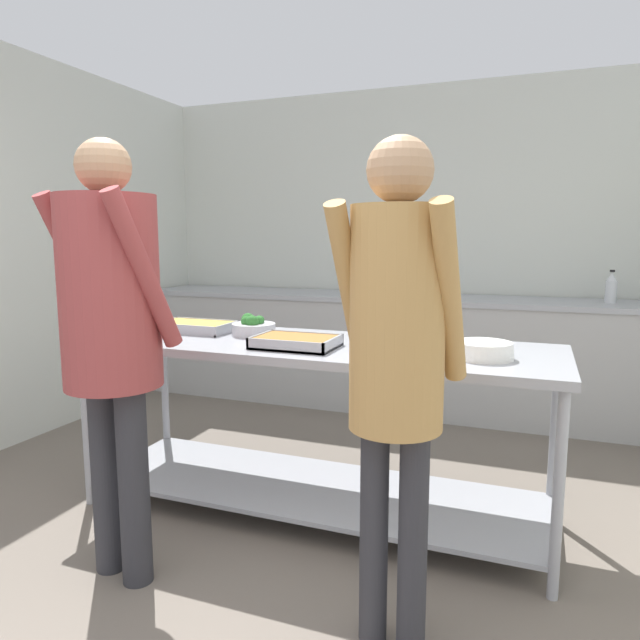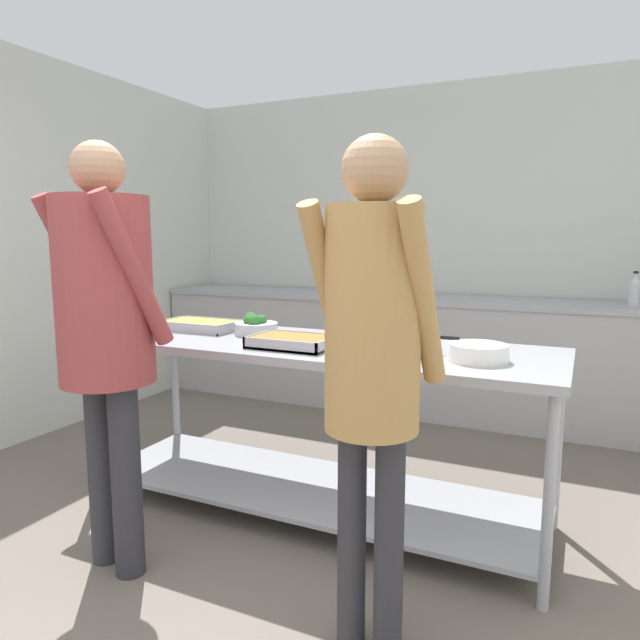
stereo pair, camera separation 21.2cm
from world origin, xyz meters
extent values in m
cube|color=silver|center=(0.00, 3.84, 1.32)|extent=(4.53, 0.06, 2.65)
cube|color=silver|center=(-2.24, 1.92, 1.32)|extent=(0.06, 3.96, 2.65)
cube|color=#A8A8A8|center=(0.00, 3.47, 0.45)|extent=(4.37, 0.62, 0.90)
cube|color=#9EA0A8|center=(0.00, 3.47, 0.92)|extent=(4.37, 0.65, 0.04)
cube|color=black|center=(-0.84, 3.47, 0.92)|extent=(0.45, 0.42, 0.02)
cube|color=#9EA0A8|center=(0.05, 1.51, 0.87)|extent=(2.38, 0.78, 0.04)
cube|color=#9EA0A8|center=(0.05, 1.51, 0.12)|extent=(2.30, 0.70, 0.02)
cylinder|color=#9EA0A8|center=(-1.09, 1.17, 0.42)|extent=(0.04, 0.04, 0.85)
cylinder|color=#9EA0A8|center=(1.19, 1.17, 0.42)|extent=(0.04, 0.04, 0.85)
cylinder|color=#9EA0A8|center=(-1.09, 1.85, 0.42)|extent=(0.04, 0.04, 0.85)
cylinder|color=#9EA0A8|center=(1.19, 1.85, 0.42)|extent=(0.04, 0.04, 0.85)
cube|color=#9EA0A8|center=(-0.69, 1.60, 0.89)|extent=(0.43, 0.26, 0.01)
cube|color=gold|center=(-0.69, 1.60, 0.92)|extent=(0.40, 0.24, 0.04)
cube|color=#9EA0A8|center=(-0.69, 1.47, 0.91)|extent=(0.43, 0.01, 0.05)
cube|color=#9EA0A8|center=(-0.69, 1.72, 0.91)|extent=(0.43, 0.01, 0.05)
cube|color=#9EA0A8|center=(-0.90, 1.60, 0.91)|extent=(0.01, 0.26, 0.05)
cube|color=#9EA0A8|center=(-0.48, 1.60, 0.91)|extent=(0.01, 0.26, 0.05)
cylinder|color=#B2B2B7|center=(-0.33, 1.60, 0.92)|extent=(0.23, 0.23, 0.06)
sphere|color=#2D702D|center=(-0.30, 1.60, 0.96)|extent=(0.06, 0.06, 0.06)
sphere|color=#2D702D|center=(-0.31, 1.64, 0.96)|extent=(0.05, 0.05, 0.05)
sphere|color=#2D702D|center=(-0.38, 1.63, 0.96)|extent=(0.07, 0.07, 0.07)
sphere|color=#2D702D|center=(-0.35, 1.57, 0.96)|extent=(0.06, 0.06, 0.06)
sphere|color=#2D702D|center=(-0.32, 1.56, 0.96)|extent=(0.07, 0.07, 0.07)
cube|color=#9EA0A8|center=(0.02, 1.37, 0.89)|extent=(0.39, 0.27, 0.01)
cube|color=#9E6B33|center=(0.02, 1.37, 0.92)|extent=(0.36, 0.25, 0.04)
cube|color=#9EA0A8|center=(0.02, 1.24, 0.91)|extent=(0.39, 0.01, 0.05)
cube|color=#9EA0A8|center=(0.02, 1.50, 0.91)|extent=(0.39, 0.01, 0.05)
cube|color=#9EA0A8|center=(-0.17, 1.37, 0.91)|extent=(0.01, 0.27, 0.05)
cube|color=#9EA0A8|center=(0.20, 1.37, 0.91)|extent=(0.01, 0.27, 0.05)
cylinder|color=#9EA0A8|center=(0.48, 1.50, 0.93)|extent=(0.32, 0.32, 0.09)
cylinder|color=#B7472D|center=(0.48, 1.50, 0.97)|extent=(0.28, 0.28, 0.01)
cylinder|color=black|center=(0.71, 1.50, 0.96)|extent=(0.14, 0.02, 0.02)
cylinder|color=white|center=(0.87, 1.43, 0.89)|extent=(0.26, 0.26, 0.01)
cylinder|color=white|center=(0.87, 1.43, 0.90)|extent=(0.26, 0.26, 0.01)
cylinder|color=white|center=(0.87, 1.43, 0.92)|extent=(0.25, 0.25, 0.01)
cylinder|color=white|center=(0.87, 1.43, 0.93)|extent=(0.25, 0.25, 0.01)
cylinder|color=white|center=(0.87, 1.43, 0.94)|extent=(0.25, 0.25, 0.01)
cylinder|color=white|center=(0.87, 1.43, 0.95)|extent=(0.25, 0.25, 0.01)
cylinder|color=#2D2D33|center=(-0.57, 0.72, 0.41)|extent=(0.12, 0.12, 0.81)
cylinder|color=#2D2D33|center=(-0.40, 0.69, 0.41)|extent=(0.12, 0.12, 0.81)
cylinder|color=#993D3D|center=(-0.68, 0.75, 1.28)|extent=(0.14, 0.34, 0.61)
cylinder|color=#993D3D|center=(-0.29, 0.67, 1.28)|extent=(0.14, 0.34, 0.61)
cylinder|color=#993D3D|center=(-0.49, 0.71, 1.19)|extent=(0.38, 0.38, 0.75)
sphere|color=tan|center=(-0.49, 0.71, 1.67)|extent=(0.21, 0.21, 0.21)
cylinder|color=#2D2D33|center=(0.59, 0.71, 0.39)|extent=(0.10, 0.10, 0.78)
cylinder|color=#2D2D33|center=(0.73, 0.69, 0.39)|extent=(0.10, 0.10, 0.78)
cylinder|color=tan|center=(0.50, 0.72, 1.23)|extent=(0.10, 0.33, 0.59)
cylinder|color=tan|center=(0.82, 0.69, 1.23)|extent=(0.10, 0.33, 0.59)
cylinder|color=tan|center=(0.66, 0.70, 1.14)|extent=(0.31, 0.31, 0.72)
sphere|color=tan|center=(0.66, 0.70, 1.61)|extent=(0.21, 0.21, 0.21)
cylinder|color=silver|center=(1.57, 3.49, 1.02)|extent=(0.08, 0.08, 0.16)
cone|color=silver|center=(1.57, 3.49, 1.13)|extent=(0.07, 0.07, 0.06)
cylinder|color=black|center=(1.57, 3.49, 1.17)|extent=(0.03, 0.03, 0.02)
camera|label=1|loc=(1.07, -1.07, 1.40)|focal=32.00mm
camera|label=2|loc=(1.26, -0.99, 1.40)|focal=32.00mm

